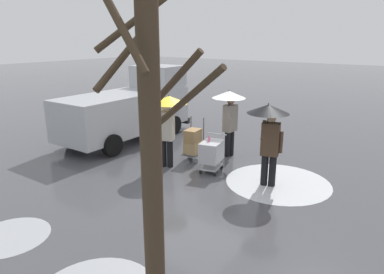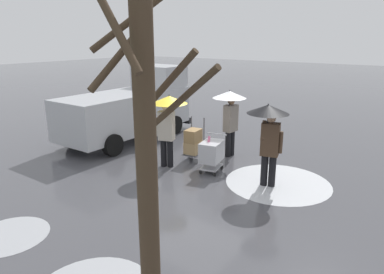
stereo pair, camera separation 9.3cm
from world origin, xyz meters
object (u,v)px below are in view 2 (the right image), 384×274
cargo_van_parked_right (131,107)px  hand_dolly_boxes (193,142)px  shopping_cart_vendor (212,152)px  pedestrian_pink_side (269,126)px  pedestrian_black_side (168,114)px  bare_tree_near (147,169)px  pedestrian_white_side (230,108)px

cargo_van_parked_right → hand_dolly_boxes: 3.44m
shopping_cart_vendor → pedestrian_pink_side: bearing=-179.6°
pedestrian_black_side → shopping_cart_vendor: bearing=-161.3°
pedestrian_pink_side → pedestrian_black_side: same height
pedestrian_pink_side → bare_tree_near: bare_tree_near is taller
cargo_van_parked_right → pedestrian_black_side: (-3.08, 1.56, 0.41)m
hand_dolly_boxes → bare_tree_near: (-3.45, 5.67, 1.70)m
pedestrian_black_side → bare_tree_near: 6.07m
pedestrian_black_side → pedestrian_white_side: size_ratio=1.00×
pedestrian_pink_side → pedestrian_black_side: (2.88, 0.43, 0.00)m
pedestrian_white_side → shopping_cart_vendor: bearing=100.7°
shopping_cart_vendor → pedestrian_black_side: bearing=18.7°
cargo_van_parked_right → pedestrian_pink_side: cargo_van_parked_right is taller
pedestrian_pink_side → pedestrian_white_side: size_ratio=1.00×
pedestrian_black_side → pedestrian_white_side: (-0.95, -1.85, 0.00)m
pedestrian_pink_side → pedestrian_black_side: 2.91m
hand_dolly_boxes → cargo_van_parked_right: bearing=-11.1°
shopping_cart_vendor → bare_tree_near: size_ratio=0.24×
shopping_cart_vendor → pedestrian_white_side: pedestrian_white_side is taller
shopping_cart_vendor → hand_dolly_boxes: size_ratio=0.79×
shopping_cart_vendor → pedestrian_black_side: pedestrian_black_side is taller
hand_dolly_boxes → pedestrian_white_side: bearing=-126.9°
cargo_van_parked_right → pedestrian_white_side: bearing=-175.8°
pedestrian_black_side → cargo_van_parked_right: bearing=-26.8°
bare_tree_near → cargo_van_parked_right: bearing=-43.0°
hand_dolly_boxes → shopping_cart_vendor: bearing=153.6°
cargo_van_parked_right → shopping_cart_vendor: size_ratio=5.15×
pedestrian_white_side → pedestrian_black_side: bearing=62.8°
cargo_van_parked_right → pedestrian_white_side: cargo_van_parked_right is taller
hand_dolly_boxes → bare_tree_near: bare_tree_near is taller
hand_dolly_boxes → pedestrian_white_side: 1.56m
pedestrian_pink_side → pedestrian_black_side: size_ratio=1.00×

